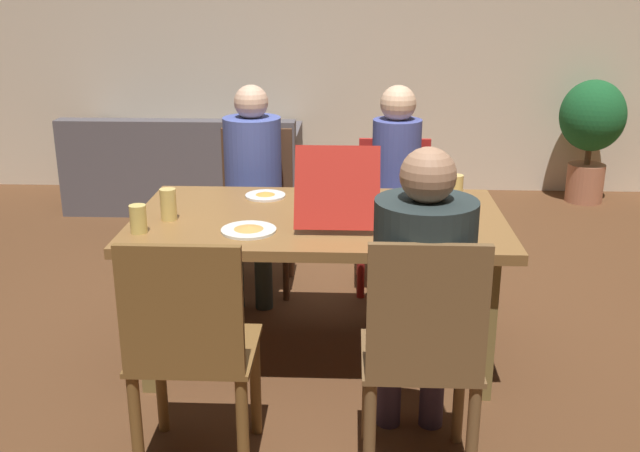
# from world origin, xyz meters

# --- Properties ---
(ground_plane) EXTENTS (20.00, 20.00, 0.00)m
(ground_plane) POSITION_xyz_m (0.00, 0.00, 0.00)
(ground_plane) COLOR brown
(back_wall) EXTENTS (7.47, 0.12, 2.93)m
(back_wall) POSITION_xyz_m (0.00, 3.16, 1.46)
(back_wall) COLOR beige
(back_wall) RESTS_ON ground
(dining_table) EXTENTS (1.73, 0.99, 0.72)m
(dining_table) POSITION_xyz_m (0.00, 0.00, 0.64)
(dining_table) COLOR brown
(dining_table) RESTS_ON ground
(chair_0) EXTENTS (0.42, 0.40, 0.97)m
(chair_0) POSITION_xyz_m (0.41, -0.97, 0.52)
(chair_0) COLOR brown
(chair_0) RESTS_ON ground
(person_0) EXTENTS (0.36, 0.51, 1.25)m
(person_0) POSITION_xyz_m (0.41, -0.84, 0.74)
(person_0) COLOR #3F3047
(person_0) RESTS_ON ground
(chair_1) EXTENTS (0.45, 0.41, 0.87)m
(chair_1) POSITION_xyz_m (0.41, 0.96, 0.49)
(chair_1) COLOR red
(chair_1) RESTS_ON ground
(person_1) EXTENTS (0.28, 0.49, 1.22)m
(person_1) POSITION_xyz_m (0.41, 0.81, 0.71)
(person_1) COLOR #302C35
(person_1) RESTS_ON ground
(chair_2) EXTENTS (0.45, 0.41, 0.94)m
(chair_2) POSITION_xyz_m (-0.42, 0.92, 0.54)
(chair_2) COLOR #523421
(chair_2) RESTS_ON ground
(person_2) EXTENTS (0.33, 0.51, 1.22)m
(person_2) POSITION_xyz_m (-0.42, 0.77, 0.72)
(person_2) COLOR #2F3A3A
(person_2) RESTS_ON ground
(chair_3) EXTENTS (0.45, 0.41, 0.95)m
(chair_3) POSITION_xyz_m (-0.42, -0.95, 0.51)
(chair_3) COLOR brown
(chair_3) RESTS_ON ground
(pizza_box_0) EXTENTS (0.37, 0.53, 0.37)m
(pizza_box_0) POSITION_xyz_m (0.09, 0.01, 0.77)
(pizza_box_0) COLOR #AD2219
(pizza_box_0) RESTS_ON dining_table
(plate_0) EXTENTS (0.21, 0.21, 0.03)m
(plate_0) POSITION_xyz_m (-0.29, 0.31, 0.73)
(plate_0) COLOR white
(plate_0) RESTS_ON dining_table
(plate_1) EXTENTS (0.24, 0.24, 0.03)m
(plate_1) POSITION_xyz_m (0.37, -0.29, 0.73)
(plate_1) COLOR white
(plate_1) RESTS_ON dining_table
(plate_2) EXTENTS (0.24, 0.24, 0.03)m
(plate_2) POSITION_xyz_m (-0.30, -0.24, 0.73)
(plate_2) COLOR white
(plate_2) RESTS_ON dining_table
(drinking_glass_0) EXTENTS (0.07, 0.07, 0.12)m
(drinking_glass_0) POSITION_xyz_m (-0.78, -0.28, 0.79)
(drinking_glass_0) COLOR #DFC463
(drinking_glass_0) RESTS_ON dining_table
(drinking_glass_1) EXTENTS (0.07, 0.07, 0.14)m
(drinking_glass_1) POSITION_xyz_m (0.67, 0.26, 0.79)
(drinking_glass_1) COLOR #E6C367
(drinking_glass_1) RESTS_ON dining_table
(drinking_glass_2) EXTENTS (0.07, 0.07, 0.15)m
(drinking_glass_2) POSITION_xyz_m (-0.69, -0.09, 0.80)
(drinking_glass_2) COLOR #DEC064
(drinking_glass_2) RESTS_ON dining_table
(couch) EXTENTS (1.84, 0.90, 0.76)m
(couch) POSITION_xyz_m (-1.20, 2.57, 0.28)
(couch) COLOR #555056
(couch) RESTS_ON ground
(potted_plant) EXTENTS (0.53, 0.53, 1.02)m
(potted_plant) POSITION_xyz_m (2.11, 2.79, 0.64)
(potted_plant) COLOR #AD6A4D
(potted_plant) RESTS_ON ground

